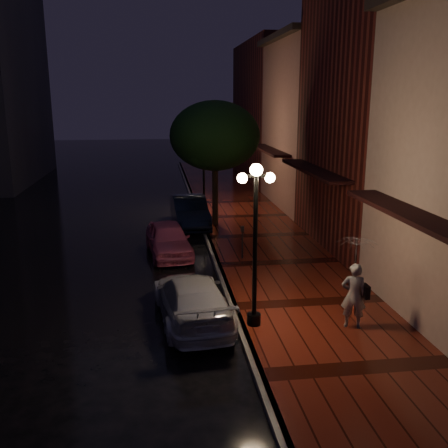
{
  "coord_description": "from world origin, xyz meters",
  "views": [
    {
      "loc": [
        -2.08,
        -17.05,
        6.02
      ],
      "look_at": [
        0.36,
        1.07,
        1.4
      ],
      "focal_mm": 40.0,
      "sensor_mm": 36.0,
      "label": 1
    }
  ],
  "objects_px": {
    "street_tree": "(215,138)",
    "silver_car": "(192,299)",
    "streetlamp_far": "(204,165)",
    "parking_meter": "(242,239)",
    "pink_car": "(168,239)",
    "navy_car": "(190,212)",
    "streetlamp_near": "(255,236)",
    "woman_with_umbrella": "(356,268)"
  },
  "relations": [
    {
      "from": "woman_with_umbrella",
      "to": "pink_car",
      "type": "bearing_deg",
      "value": -39.5
    },
    {
      "from": "silver_car",
      "to": "parking_meter",
      "type": "xyz_separation_m",
      "value": [
        2.24,
        4.88,
        0.26
      ]
    },
    {
      "from": "pink_car",
      "to": "woman_with_umbrella",
      "type": "xyz_separation_m",
      "value": [
        4.63,
        -7.35,
        1.13
      ]
    },
    {
      "from": "pink_car",
      "to": "navy_car",
      "type": "bearing_deg",
      "value": 68.82
    },
    {
      "from": "streetlamp_far",
      "to": "parking_meter",
      "type": "distance_m",
      "value": 8.54
    },
    {
      "from": "streetlamp_far",
      "to": "silver_car",
      "type": "xyz_separation_m",
      "value": [
        -1.59,
        -13.23,
        -1.95
      ]
    },
    {
      "from": "street_tree",
      "to": "streetlamp_near",
      "type": "bearing_deg",
      "value": -91.35
    },
    {
      "from": "street_tree",
      "to": "silver_car",
      "type": "bearing_deg",
      "value": -100.26
    },
    {
      "from": "streetlamp_near",
      "to": "pink_car",
      "type": "bearing_deg",
      "value": 106.86
    },
    {
      "from": "streetlamp_near",
      "to": "parking_meter",
      "type": "distance_m",
      "value": 5.93
    },
    {
      "from": "navy_car",
      "to": "silver_car",
      "type": "relative_size",
      "value": 1.0
    },
    {
      "from": "streetlamp_near",
      "to": "pink_car",
      "type": "height_order",
      "value": "streetlamp_near"
    },
    {
      "from": "pink_car",
      "to": "silver_car",
      "type": "relative_size",
      "value": 0.87
    },
    {
      "from": "streetlamp_far",
      "to": "street_tree",
      "type": "relative_size",
      "value": 0.74
    },
    {
      "from": "street_tree",
      "to": "pink_car",
      "type": "bearing_deg",
      "value": -119.68
    },
    {
      "from": "silver_car",
      "to": "parking_meter",
      "type": "height_order",
      "value": "parking_meter"
    },
    {
      "from": "street_tree",
      "to": "parking_meter",
      "type": "xyz_separation_m",
      "value": [
        0.39,
        -5.34,
        -3.34
      ]
    },
    {
      "from": "pink_car",
      "to": "streetlamp_far",
      "type": "bearing_deg",
      "value": 66.81
    },
    {
      "from": "pink_car",
      "to": "woman_with_umbrella",
      "type": "distance_m",
      "value": 8.76
    },
    {
      "from": "silver_car",
      "to": "parking_meter",
      "type": "distance_m",
      "value": 5.38
    },
    {
      "from": "silver_car",
      "to": "woman_with_umbrella",
      "type": "height_order",
      "value": "woman_with_umbrella"
    },
    {
      "from": "streetlamp_near",
      "to": "pink_car",
      "type": "xyz_separation_m",
      "value": [
        -2.09,
        6.88,
        -1.94
      ]
    },
    {
      "from": "pink_car",
      "to": "woman_with_umbrella",
      "type": "height_order",
      "value": "woman_with_umbrella"
    },
    {
      "from": "streetlamp_near",
      "to": "navy_car",
      "type": "xyz_separation_m",
      "value": [
        -0.95,
        11.33,
        -1.87
      ]
    },
    {
      "from": "streetlamp_near",
      "to": "navy_car",
      "type": "height_order",
      "value": "streetlamp_near"
    },
    {
      "from": "streetlamp_near",
      "to": "woman_with_umbrella",
      "type": "xyz_separation_m",
      "value": [
        2.54,
        -0.48,
        -0.82
      ]
    },
    {
      "from": "streetlamp_near",
      "to": "silver_car",
      "type": "height_order",
      "value": "streetlamp_near"
    },
    {
      "from": "navy_car",
      "to": "silver_car",
      "type": "bearing_deg",
      "value": -96.36
    },
    {
      "from": "street_tree",
      "to": "woman_with_umbrella",
      "type": "xyz_separation_m",
      "value": [
        2.29,
        -11.47,
        -2.46
      ]
    },
    {
      "from": "street_tree",
      "to": "woman_with_umbrella",
      "type": "bearing_deg",
      "value": -78.73
    },
    {
      "from": "pink_car",
      "to": "navy_car",
      "type": "xyz_separation_m",
      "value": [
        1.14,
        4.45,
        0.08
      ]
    },
    {
      "from": "parking_meter",
      "to": "navy_car",
      "type": "bearing_deg",
      "value": 103.74
    },
    {
      "from": "street_tree",
      "to": "woman_with_umbrella",
      "type": "height_order",
      "value": "street_tree"
    },
    {
      "from": "navy_car",
      "to": "parking_meter",
      "type": "bearing_deg",
      "value": -77.15
    },
    {
      "from": "woman_with_umbrella",
      "to": "silver_car",
      "type": "bearing_deg",
      "value": 1.57
    },
    {
      "from": "streetlamp_far",
      "to": "woman_with_umbrella",
      "type": "relative_size",
      "value": 1.75
    },
    {
      "from": "streetlamp_near",
      "to": "streetlamp_far",
      "type": "relative_size",
      "value": 1.0
    },
    {
      "from": "woman_with_umbrella",
      "to": "parking_meter",
      "type": "distance_m",
      "value": 6.47
    },
    {
      "from": "silver_car",
      "to": "street_tree",
      "type": "bearing_deg",
      "value": -105.9
    },
    {
      "from": "street_tree",
      "to": "parking_meter",
      "type": "distance_m",
      "value": 6.31
    },
    {
      "from": "streetlamp_near",
      "to": "woman_with_umbrella",
      "type": "height_order",
      "value": "streetlamp_near"
    },
    {
      "from": "woman_with_umbrella",
      "to": "streetlamp_near",
      "type": "bearing_deg",
      "value": 7.72
    }
  ]
}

